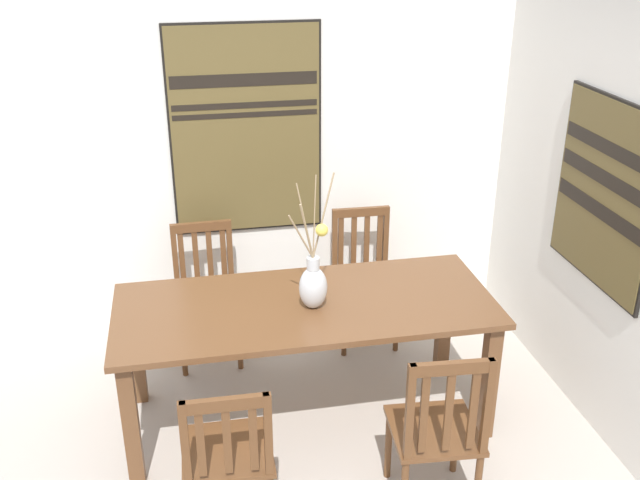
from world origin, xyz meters
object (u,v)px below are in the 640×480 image
Objects in this scene: painting_on_side_wall at (605,193)px; dining_table at (305,319)px; chair_1 at (228,454)px; centerpiece_vase at (314,282)px; chair_0 at (438,430)px; painting_on_back_wall at (247,131)px; chair_2 at (206,291)px; chair_3 at (364,275)px.

dining_table is at bearing 173.93° from painting_on_side_wall.
painting_on_side_wall reaches higher than chair_1.
centerpiece_vase is 0.73× the size of painting_on_side_wall.
dining_table is 0.99m from chair_0.
chair_0 is (0.49, -0.83, -0.19)m from dining_table.
chair_1 is 0.63× the size of painting_on_back_wall.
painting_on_side_wall is at bearing 30.62° from chair_0.
chair_1 is at bearing -126.79° from centerpiece_vase.
dining_table is 2.42× the size of chair_1.
painting_on_back_wall reaches higher than centerpiece_vase.
painting_on_side_wall is at bearing -6.07° from dining_table.
dining_table is at bearing -81.13° from painting_on_back_wall.
centerpiece_vase is 0.87× the size of chair_1.
painting_on_side_wall is (2.13, -0.98, 0.89)m from chair_2.
chair_3 is (0.55, 0.83, -0.19)m from dining_table.
chair_0 reaches higher than chair_3.
centerpiece_vase is at bearing 175.86° from painting_on_side_wall.
chair_1 is at bearing -163.89° from painting_on_side_wall.
painting_on_side_wall is at bearing 16.11° from chair_1.
chair_1 is 1.93m from chair_3.
painting_on_back_wall is at bearing 44.58° from chair_2.
chair_1 is at bearing -122.92° from dining_table.
painting_on_side_wall reaches higher than centerpiece_vase.
dining_table is 2.04× the size of painting_on_side_wall.
chair_3 is 0.89× the size of painting_on_side_wall.
dining_table is 1.51× the size of painting_on_back_wall.
painting_on_back_wall reaches higher than dining_table.
painting_on_side_wall reaches higher than dining_table.
painting_on_back_wall is (-0.73, 0.31, 0.97)m from chair_3.
chair_0 is at bearing -71.23° from painting_on_back_wall.
painting_on_back_wall reaches higher than chair_2.
chair_1 is 1.59m from chair_2.
chair_3 reaches higher than chair_1.
painting_on_back_wall is at bearing 100.12° from centerpiece_vase.
centerpiece_vase is 1.02m from chair_1.
chair_3 is 1.25m from painting_on_back_wall.
chair_3 reaches higher than dining_table.
chair_1 is 2.19m from painting_on_back_wall.
chair_1 is at bearing 177.17° from chair_0.
centerpiece_vase is at bearing 53.21° from chair_1.
chair_1 reaches higher than dining_table.
chair_3 is (1.07, 0.02, 0.00)m from chair_2.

